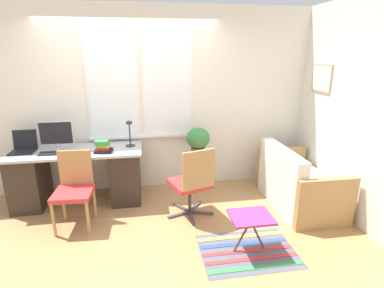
% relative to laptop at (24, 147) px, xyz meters
% --- Properties ---
extents(ground_plane, '(14.00, 14.00, 0.00)m').
position_rel_laptop_xyz_m(ground_plane, '(1.46, -0.41, -0.83)').
color(ground_plane, tan).
extents(wall_back_with_window, '(9.00, 0.12, 2.70)m').
position_rel_laptop_xyz_m(wall_back_with_window, '(1.47, 0.35, 0.52)').
color(wall_back_with_window, white).
rests_on(wall_back_with_window, ground_plane).
extents(wall_right_with_picture, '(0.08, 9.00, 2.70)m').
position_rel_laptop_xyz_m(wall_right_with_picture, '(4.17, -0.41, 0.52)').
color(wall_right_with_picture, white).
rests_on(wall_right_with_picture, ground_plane).
extents(desk, '(1.77, 0.68, 0.77)m').
position_rel_laptop_xyz_m(desk, '(0.67, -0.07, -0.42)').
color(desk, '#B2B7BC').
rests_on(desk, ground_plane).
extents(laptop, '(0.31, 0.29, 0.27)m').
position_rel_laptop_xyz_m(laptop, '(0.00, 0.00, 0.00)').
color(laptop, black).
rests_on(laptop, desk).
extents(monitor, '(0.44, 0.15, 0.39)m').
position_rel_laptop_xyz_m(monitor, '(0.43, 0.03, 0.15)').
color(monitor, silver).
rests_on(monitor, desk).
extents(keyboard, '(0.39, 0.14, 0.02)m').
position_rel_laptop_xyz_m(keyboard, '(0.44, -0.18, -0.05)').
color(keyboard, black).
rests_on(keyboard, desk).
extents(mouse, '(0.04, 0.07, 0.04)m').
position_rel_laptop_xyz_m(mouse, '(0.70, -0.21, -0.04)').
color(mouse, slate).
rests_on(mouse, desk).
extents(desk_lamp, '(0.14, 0.14, 0.37)m').
position_rel_laptop_xyz_m(desk_lamp, '(1.41, 0.01, 0.17)').
color(desk_lamp, '#2D2D33').
rests_on(desk_lamp, desk).
extents(book_stack, '(0.24, 0.20, 0.16)m').
position_rel_laptop_xyz_m(book_stack, '(1.06, -0.21, 0.01)').
color(book_stack, black).
rests_on(book_stack, desk).
extents(desk_chair_wooden, '(0.46, 0.47, 0.91)m').
position_rel_laptop_xyz_m(desk_chair_wooden, '(0.74, -0.66, -0.34)').
color(desk_chair_wooden, '#B2844C').
rests_on(desk_chair_wooden, ground_plane).
extents(office_chair_swivel, '(0.61, 0.60, 0.95)m').
position_rel_laptop_xyz_m(office_chair_swivel, '(2.18, -0.71, -0.35)').
color(office_chair_swivel, '#47474C').
rests_on(office_chair_swivel, ground_plane).
extents(couch_loveseat, '(0.75, 1.31, 0.83)m').
position_rel_laptop_xyz_m(couch_loveseat, '(3.66, -0.63, -0.55)').
color(couch_loveseat, white).
rests_on(couch_loveseat, ground_plane).
extents(plant_stand, '(0.25, 0.25, 0.56)m').
position_rel_laptop_xyz_m(plant_stand, '(2.39, 0.02, -0.34)').
color(plant_stand, '#333338').
rests_on(plant_stand, ground_plane).
extents(potted_plant, '(0.34, 0.34, 0.44)m').
position_rel_laptop_xyz_m(potted_plant, '(2.39, 0.02, -0.02)').
color(potted_plant, brown).
rests_on(potted_plant, plant_stand).
extents(floor_rug_striped, '(1.01, 0.73, 0.01)m').
position_rel_laptop_xyz_m(floor_rug_striped, '(2.65, -1.53, -0.83)').
color(floor_rug_striped, '#565B6B').
rests_on(floor_rug_striped, ground_plane).
extents(folding_stool, '(0.44, 0.37, 0.43)m').
position_rel_laptop_xyz_m(folding_stool, '(2.67, -1.51, -0.45)').
color(folding_stool, '#93337A').
rests_on(folding_stool, ground_plane).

